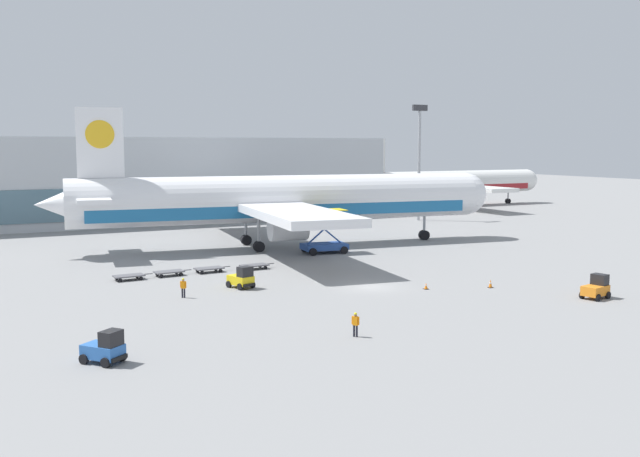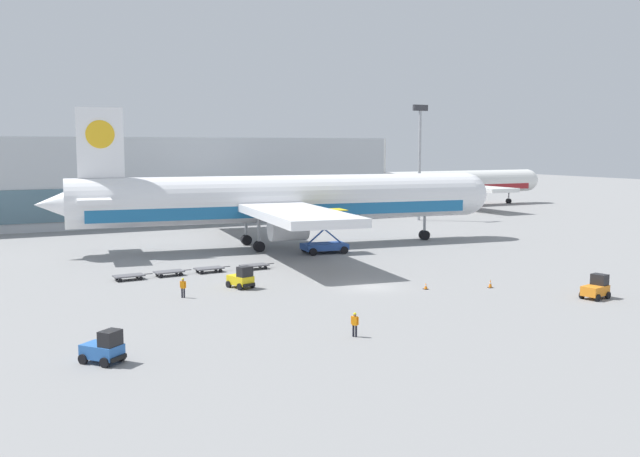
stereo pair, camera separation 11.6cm
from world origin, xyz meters
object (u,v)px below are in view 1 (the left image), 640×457
Objects in this scene: airplane_main at (278,201)px; baggage_tug_far at (105,348)px; airplane_distant at (446,183)px; baggage_dolly_lead at (129,276)px; baggage_dolly_second at (169,272)px; ground_crew_far at (355,323)px; traffic_cone_near at (426,286)px; ground_crew_near at (183,286)px; baggage_tug_mid at (596,288)px; baggage_tug_foreground at (242,278)px; baggage_dolly_trail at (254,265)px; baggage_dolly_third at (209,269)px; traffic_cone_far at (490,284)px; light_mast at (419,153)px; scissor_lift_loader at (324,236)px.

baggage_tug_far is (-28.51, -39.51, -4.96)m from airplane_main.
baggage_dolly_lead is (-77.37, -53.21, -4.45)m from airplane_distant.
baggage_tug_far is at bearing -116.42° from baggage_dolly_second.
baggage_tug_far is 1.69× the size of ground_crew_far.
airplane_main is 99.95× the size of traffic_cone_near.
ground_crew_near is at bearing -121.35° from airplane_main.
baggage_dolly_lead is (-32.93, 26.02, -0.49)m from baggage_tug_mid.
baggage_dolly_lead is 2.26× the size of ground_crew_far.
ground_crew_far is at bearing -15.00° from baggage_tug_foreground.
baggage_tug_far reaches higher than baggage_dolly_lead.
baggage_dolly_trail is (19.73, 25.77, -0.49)m from baggage_tug_far.
baggage_dolly_lead is 1.00× the size of baggage_dolly_third.
airplane_distant is 63.98× the size of traffic_cone_far.
baggage_dolly_lead is 1.00× the size of baggage_dolly_second.
baggage_tug_mid is at bearing -42.02° from baggage_dolly_lead.
baggage_tug_foreground is at bearing -139.28° from light_mast.
ground_crew_near is (-5.84, -1.66, 0.10)m from baggage_tug_foreground.
baggage_tug_foreground is (-47.95, -41.28, -10.65)m from light_mast.
baggage_tug_mid is at bearing 15.46° from ground_crew_near.
baggage_dolly_trail is at bearing -3.05° from baggage_dolly_lead.
light_mast is 59.55m from traffic_cone_far.
baggage_dolly_second is 6.46× the size of traffic_cone_near.
ground_crew_near is at bearing 161.95° from traffic_cone_far.
ground_crew_far is at bearing -83.43° from baggage_dolly_second.
baggage_dolly_trail is 19.21m from traffic_cone_near.
traffic_cone_far is at bearing 24.88° from ground_crew_near.
baggage_tug_mid is 0.72× the size of baggage_dolly_lead.
light_mast is at bearing 33.34° from baggage_dolly_trail.
ground_crew_far is at bearing -25.83° from ground_crew_near.
baggage_tug_far is (-84.28, -78.83, -3.96)m from airplane_distant.
light_mast reaches higher than baggage_dolly_third.
light_mast is 0.34× the size of airplane_main.
traffic_cone_far is (19.99, -19.00, -0.02)m from baggage_dolly_third.
airplane_distant is 12.84× the size of baggage_dolly_second.
baggage_dolly_lead is (-56.12, -32.83, -11.14)m from light_mast.
ground_crew_near is at bearing -140.01° from airplane_distant.
ground_crew_near is 21.17m from traffic_cone_near.
baggage_tug_far is 26.54m from baggage_dolly_lead.
airplane_main is at bearing 101.31° from traffic_cone_far.
baggage_dolly_lead is at bearing 176.95° from baggage_dolly_trail.
ground_crew_far is 2.20× the size of traffic_cone_far.
airplane_distant reaches higher than baggage_tug_far.
scissor_lift_loader is 33.91m from baggage_tug_mid.
light_mast is 6.99× the size of baggage_tug_far.
baggage_dolly_trail is at bearing -142.78° from scissor_lift_loader.
ground_crew_near is at bearing -80.77° from baggage_dolly_lead.
airplane_main is 21.56× the size of baggage_tug_mid.
baggage_tug_far is (-31.32, -32.40, -1.11)m from scissor_lift_loader.
light_mast is 55.38m from baggage_dolly_trail.
baggage_dolly_lead is (6.91, 25.62, -0.49)m from baggage_tug_far.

